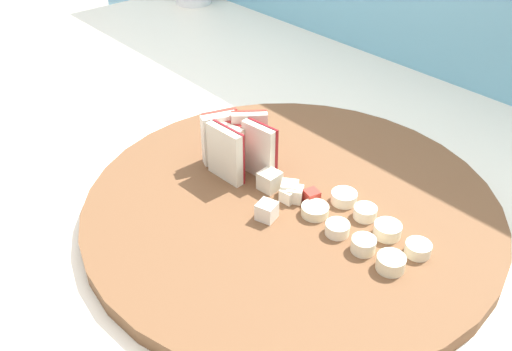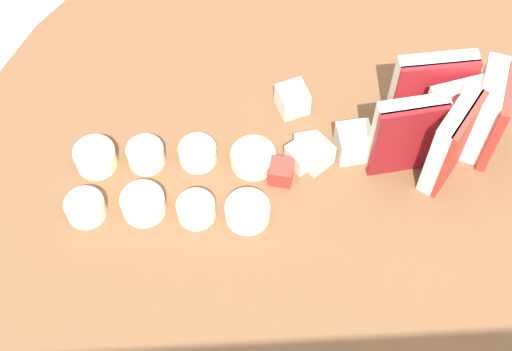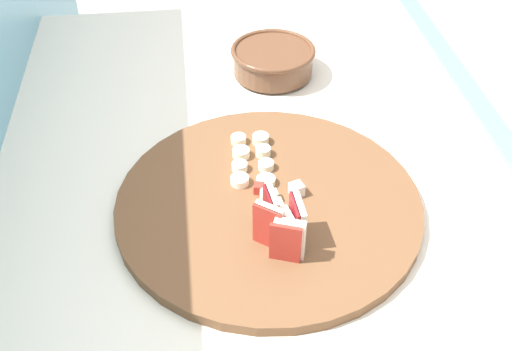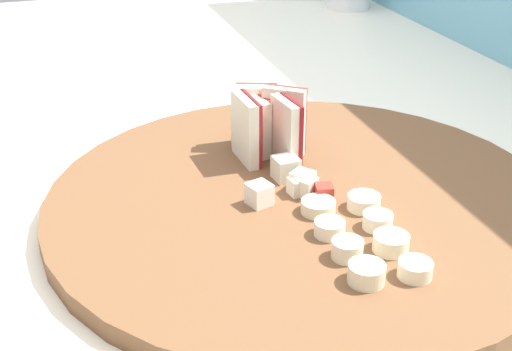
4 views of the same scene
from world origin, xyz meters
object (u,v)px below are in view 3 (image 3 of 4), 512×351
object	(u,v)px
cutting_board	(268,204)
ceramic_bowl	(273,60)
apple_dice_pile	(276,197)
banana_slice_rows	(252,159)
apple_wedge_fan	(283,227)

from	to	relation	value
cutting_board	ceramic_bowl	bearing A→B (deg)	-9.03
apple_dice_pile	ceramic_bowl	world-z (taller)	ceramic_bowl
banana_slice_rows	ceramic_bowl	xyz separation A→B (m)	(0.28, -0.07, 0.01)
ceramic_bowl	cutting_board	bearing A→B (deg)	170.97
banana_slice_rows	ceramic_bowl	size ratio (longest dim) A/B	0.82
cutting_board	apple_dice_pile	world-z (taller)	apple_dice_pile
banana_slice_rows	ceramic_bowl	bearing A→B (deg)	-14.56
cutting_board	apple_dice_pile	distance (m)	0.02
apple_dice_pile	cutting_board	bearing A→B (deg)	63.49
cutting_board	apple_dice_pile	xyz separation A→B (m)	(-0.01, -0.01, 0.02)
cutting_board	ceramic_bowl	xyz separation A→B (m)	(0.37, -0.06, 0.02)
apple_wedge_fan	banana_slice_rows	world-z (taller)	apple_wedge_fan
cutting_board	apple_wedge_fan	world-z (taller)	apple_wedge_fan
apple_wedge_fan	ceramic_bowl	xyz separation A→B (m)	(0.46, -0.05, -0.02)
cutting_board	apple_wedge_fan	bearing A→B (deg)	-174.80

